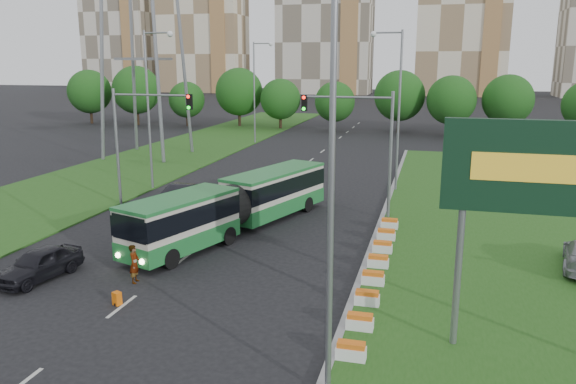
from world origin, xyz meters
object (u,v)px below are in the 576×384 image
(billboard, at_px, (539,178))
(pedestrian, at_px, (134,264))
(car_left_far, at_px, (179,196))
(car_left_near, at_px, (39,264))
(traffic_mast_median, at_px, (365,134))
(traffic_mast_left, at_px, (137,129))
(articulated_bus, at_px, (233,204))
(shopping_trolley, at_px, (117,299))

(billboard, xyz_separation_m, pedestrian, (-16.02, 2.47, -5.28))
(car_left_far, distance_m, pedestrian, 13.59)
(car_left_near, xyz_separation_m, car_left_far, (0.47, 13.70, 0.03))
(car_left_far, bearing_deg, traffic_mast_median, 12.01)
(traffic_mast_median, height_order, traffic_mast_left, same)
(billboard, xyz_separation_m, traffic_mast_left, (-22.63, 15.00, -0.81))
(traffic_mast_left, xyz_separation_m, articulated_bus, (8.18, -3.92, -3.73))
(traffic_mast_left, height_order, car_left_far, traffic_mast_left)
(traffic_mast_median, relative_size, car_left_far, 1.74)
(traffic_mast_median, relative_size, shopping_trolley, 14.43)
(car_left_far, bearing_deg, billboard, -28.16)
(traffic_mast_left, bearing_deg, car_left_far, 9.88)
(billboard, xyz_separation_m, car_left_far, (-20.02, 15.46, -5.41))
(car_left_near, bearing_deg, pedestrian, 19.73)
(shopping_trolley, bearing_deg, car_left_far, 129.22)
(car_left_near, distance_m, car_left_far, 13.71)
(articulated_bus, bearing_deg, traffic_mast_left, 173.21)
(articulated_bus, xyz_separation_m, shopping_trolley, (-1.07, -10.97, -1.34))
(car_left_far, bearing_deg, car_left_near, -82.43)
(car_left_near, height_order, shopping_trolley, car_left_near)
(traffic_mast_left, bearing_deg, car_left_near, -80.80)
(traffic_mast_median, distance_m, articulated_bus, 9.32)
(traffic_mast_left, distance_m, pedestrian, 14.85)
(traffic_mast_left, relative_size, car_left_near, 1.89)
(car_left_near, relative_size, pedestrian, 2.39)
(traffic_mast_left, relative_size, articulated_bus, 0.50)
(traffic_mast_median, relative_size, pedestrian, 4.51)
(car_left_far, xyz_separation_m, pedestrian, (4.00, -12.99, 0.13))
(billboard, relative_size, traffic_mast_left, 1.00)
(articulated_bus, distance_m, shopping_trolley, 11.10)
(car_left_near, relative_size, shopping_trolley, 7.64)
(billboard, bearing_deg, articulated_bus, 142.50)
(billboard, bearing_deg, traffic_mast_median, 115.03)
(articulated_bus, relative_size, car_left_near, 3.78)
(traffic_mast_left, distance_m, shopping_trolley, 17.26)
(car_left_near, relative_size, car_left_far, 0.92)
(car_left_far, relative_size, pedestrian, 2.59)
(car_left_near, bearing_deg, car_left_far, 98.64)
(traffic_mast_median, bearing_deg, traffic_mast_left, -176.23)
(shopping_trolley, bearing_deg, traffic_mast_median, 86.02)
(traffic_mast_left, height_order, articulated_bus, traffic_mast_left)
(car_left_near, distance_m, shopping_trolley, 5.25)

